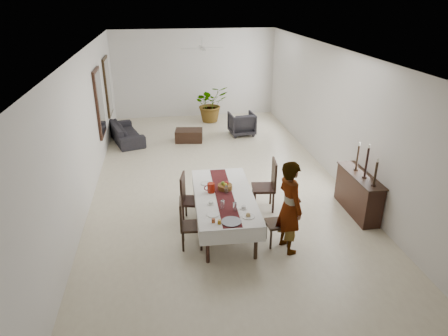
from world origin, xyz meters
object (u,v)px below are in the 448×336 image
woman (290,207)px  sofa (126,132)px  red_pitcher (211,188)px  sideboard_body (358,194)px  dining_table_top (224,196)px

woman → sofa: 7.34m
red_pitcher → woman: bearing=-39.8°
woman → sideboard_body: (1.90, 1.08, -0.45)m
sideboard_body → sofa: sideboard_body is taller
red_pitcher → sideboard_body: 3.20m
dining_table_top → sideboard_body: 2.96m
dining_table_top → sofa: (-2.30, 5.59, -0.42)m
woman → sofa: (-3.35, 6.50, -0.60)m
dining_table_top → red_pitcher: size_ratio=12.00×
dining_table_top → red_pitcher: (-0.24, 0.15, 0.13)m
sideboard_body → red_pitcher: bearing=-179.9°
dining_table_top → red_pitcher: red_pitcher is taller
red_pitcher → sofa: (-2.07, 5.43, -0.55)m
woman → sideboard_body: bearing=-73.6°
woman → sofa: woman is taller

